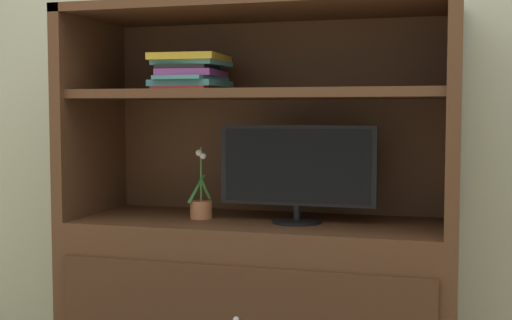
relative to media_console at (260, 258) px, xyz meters
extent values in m
cube|color=#ADB29E|center=(0.00, 0.34, 0.91)|extent=(6.00, 0.10, 2.80)
cube|color=#4C2D1C|center=(0.00, -0.01, -0.16)|extent=(1.57, 0.58, 0.65)
cube|color=#462A19|center=(0.00, -0.31, -0.16)|extent=(1.44, 0.02, 0.39)
sphere|color=silver|center=(0.00, -0.32, -0.16)|extent=(0.02, 0.02, 0.02)
cube|color=#4C2D1C|center=(-0.76, -0.01, 0.59)|extent=(0.05, 0.58, 0.87)
cube|color=#4C2D1C|center=(0.76, -0.01, 0.59)|extent=(0.05, 0.58, 0.87)
cube|color=#4C2D1C|center=(0.00, 0.27, 0.59)|extent=(1.57, 0.02, 0.87)
cube|color=#4C2D1C|center=(0.00, -0.01, 1.01)|extent=(1.57, 0.58, 0.04)
cube|color=#4C2D1C|center=(0.00, -0.01, 0.67)|extent=(1.47, 0.52, 0.04)
cylinder|color=black|center=(0.16, -0.03, 0.17)|extent=(0.20, 0.20, 0.01)
cylinder|color=black|center=(0.16, -0.03, 0.20)|extent=(0.03, 0.03, 0.06)
cube|color=black|center=(0.16, -0.03, 0.39)|extent=(0.63, 0.02, 0.32)
cube|color=black|center=(0.16, -0.04, 0.39)|extent=(0.59, 0.00, 0.29)
cylinder|color=#B26642|center=(-0.25, -0.03, 0.20)|extent=(0.09, 0.09, 0.07)
cylinder|color=#3D6B33|center=(-0.25, -0.03, 0.34)|extent=(0.01, 0.01, 0.22)
cube|color=#2D7A38|center=(-0.22, -0.03, 0.28)|extent=(0.03, 0.07, 0.09)
cube|color=#2D7A38|center=(-0.27, -0.02, 0.28)|extent=(0.03, 0.12, 0.11)
sphere|color=silver|center=(-0.25, -0.03, 0.43)|extent=(0.03, 0.03, 0.03)
sphere|color=silver|center=(-0.23, -0.04, 0.42)|extent=(0.03, 0.03, 0.03)
cube|color=red|center=(-0.29, 0.00, 0.70)|extent=(0.24, 0.32, 0.01)
cube|color=teal|center=(-0.29, -0.01, 0.72)|extent=(0.27, 0.30, 0.03)
cube|color=teal|center=(-0.29, -0.02, 0.74)|extent=(0.22, 0.34, 0.02)
cube|color=purple|center=(-0.29, 0.00, 0.76)|extent=(0.25, 0.33, 0.03)
cube|color=black|center=(-0.30, -0.02, 0.78)|extent=(0.23, 0.29, 0.02)
cube|color=teal|center=(-0.29, -0.01, 0.80)|extent=(0.28, 0.26, 0.02)
cube|color=gold|center=(-0.29, -0.02, 0.82)|extent=(0.29, 0.31, 0.03)
camera|label=1|loc=(0.78, -2.73, 0.61)|focal=49.15mm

